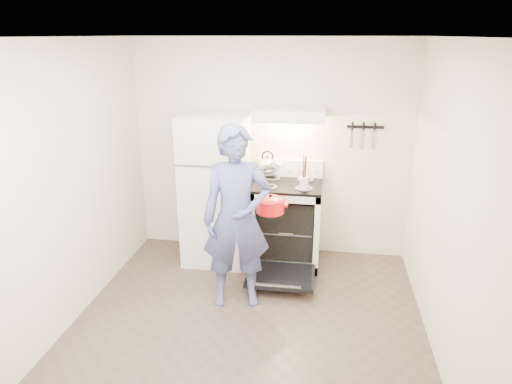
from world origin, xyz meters
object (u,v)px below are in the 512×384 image
person (237,218)px  tea_kettle (268,164)px  refrigerator (216,189)px  stove_body (286,224)px  dutch_oven (270,206)px

person → tea_kettle: bearing=70.3°
refrigerator → stove_body: refrigerator is taller
tea_kettle → dutch_oven: size_ratio=0.89×
tea_kettle → dutch_oven: 0.86m
stove_body → person: size_ratio=0.52×
refrigerator → stove_body: 0.90m
refrigerator → person: person is taller
stove_body → tea_kettle: size_ratio=2.97×
tea_kettle → dutch_oven: tea_kettle is taller
refrigerator → tea_kettle: refrigerator is taller
refrigerator → dutch_oven: bearing=-39.9°
refrigerator → tea_kettle: bearing=23.8°
person → dutch_oven: bearing=36.4°
refrigerator → dutch_oven: (0.69, -0.58, 0.05)m
stove_body → refrigerator: bearing=-178.2°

